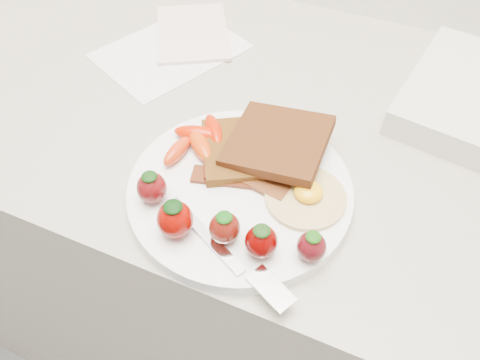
% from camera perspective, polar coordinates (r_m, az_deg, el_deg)
% --- Properties ---
extents(counter, '(2.00, 0.60, 0.90)m').
position_cam_1_polar(counter, '(1.04, 3.00, -10.62)').
color(counter, gray).
rests_on(counter, ground).
extents(plate, '(0.27, 0.27, 0.02)m').
position_cam_1_polar(plate, '(0.57, 0.00, -1.25)').
color(plate, white).
rests_on(plate, counter).
extents(toast_lower, '(0.14, 0.14, 0.01)m').
position_cam_1_polar(toast_lower, '(0.59, 0.70, 3.79)').
color(toast_lower, black).
rests_on(toast_lower, plate).
extents(toast_upper, '(0.12, 0.12, 0.03)m').
position_cam_1_polar(toast_upper, '(0.58, 4.63, 4.70)').
color(toast_upper, black).
rests_on(toast_upper, toast_lower).
extents(fried_egg, '(0.11, 0.11, 0.02)m').
position_cam_1_polar(fried_egg, '(0.55, 8.07, -1.90)').
color(fried_egg, beige).
rests_on(fried_egg, plate).
extents(bacon_strips, '(0.12, 0.08, 0.01)m').
position_cam_1_polar(bacon_strips, '(0.56, 0.36, 0.70)').
color(bacon_strips, '#451402').
rests_on(bacon_strips, plate).
extents(baby_carrots, '(0.08, 0.11, 0.02)m').
position_cam_1_polar(baby_carrots, '(0.60, -5.08, 4.98)').
color(baby_carrots, red).
rests_on(baby_carrots, plate).
extents(strawberries, '(0.22, 0.07, 0.05)m').
position_cam_1_polar(strawberries, '(0.50, -3.16, -5.13)').
color(strawberries, '#540A0C').
rests_on(strawberries, plate).
extents(fork, '(0.18, 0.09, 0.00)m').
position_cam_1_polar(fork, '(0.50, -0.78, -9.43)').
color(fork, silver).
rests_on(fork, plate).
extents(paper_sheet, '(0.24, 0.27, 0.00)m').
position_cam_1_polar(paper_sheet, '(0.80, -8.47, 15.30)').
color(paper_sheet, white).
rests_on(paper_sheet, counter).
extents(notepad, '(0.19, 0.21, 0.01)m').
position_cam_1_polar(notepad, '(0.84, -5.84, 17.46)').
color(notepad, beige).
rests_on(notepad, paper_sheet).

